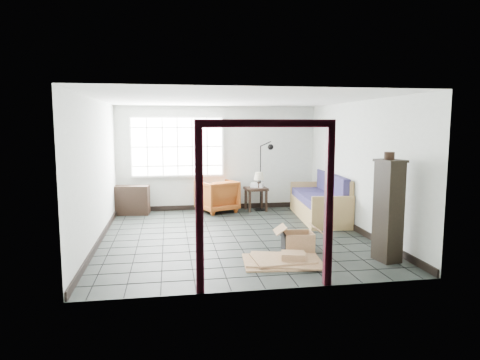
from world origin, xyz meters
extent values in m
plane|color=black|center=(0.00, 0.00, 0.00)|extent=(5.50, 5.50, 0.00)
cube|color=beige|center=(0.00, 2.75, 1.30)|extent=(5.00, 0.02, 2.60)
cube|color=beige|center=(0.00, -2.75, 1.30)|extent=(5.00, 0.02, 2.60)
cube|color=beige|center=(-2.50, 0.00, 1.30)|extent=(0.02, 5.50, 2.60)
cube|color=beige|center=(2.50, 0.00, 1.30)|extent=(0.02, 5.50, 2.60)
cube|color=white|center=(0.00, 0.00, 2.60)|extent=(5.00, 5.50, 0.02)
cube|color=black|center=(0.00, 2.73, 0.06)|extent=(4.95, 0.03, 0.12)
cube|color=black|center=(-2.48, 0.00, 0.06)|extent=(0.03, 5.45, 0.12)
cube|color=black|center=(2.48, 0.00, 0.06)|extent=(0.03, 5.45, 0.12)
cube|color=silver|center=(-1.00, 2.71, 1.60)|extent=(2.32, 0.06, 1.52)
cube|color=white|center=(-1.00, 2.67, 1.60)|extent=(2.20, 0.02, 1.40)
cube|color=#3C0D18|center=(-0.85, -2.70, 1.05)|extent=(0.10, 0.08, 2.10)
cube|color=#3C0D18|center=(0.85, -2.70, 1.05)|extent=(0.10, 0.08, 2.10)
cube|color=#3C0D18|center=(0.00, -2.70, 2.15)|extent=(1.80, 0.08, 0.10)
cube|color=#A4884A|center=(2.15, 1.24, 0.20)|extent=(1.08, 2.27, 0.39)
cube|color=#A4884A|center=(2.04, 0.12, 0.35)|extent=(0.88, 0.15, 0.70)
cube|color=#A4884A|center=(2.26, 2.37, 0.35)|extent=(0.88, 0.15, 0.70)
cube|color=#A4884A|center=(2.54, 1.21, 0.60)|extent=(0.29, 2.19, 0.77)
cube|color=#1E1B44|center=(2.06, 0.52, 0.48)|extent=(0.85, 0.77, 0.18)
cube|color=#1E1B44|center=(2.38, 0.49, 0.75)|extent=(0.22, 0.71, 0.57)
cube|color=#1E1B44|center=(2.13, 1.25, 0.48)|extent=(0.85, 0.77, 0.18)
cube|color=#1E1B44|center=(2.44, 1.21, 0.75)|extent=(0.22, 0.71, 0.57)
cube|color=#1E1B44|center=(2.20, 1.97, 0.48)|extent=(0.85, 0.77, 0.18)
cube|color=#1E1B44|center=(2.51, 1.94, 0.75)|extent=(0.22, 0.71, 0.57)
imported|color=maroon|center=(-0.06, 2.40, 0.43)|extent=(1.09, 1.07, 0.87)
cube|color=black|center=(0.92, 2.40, 0.55)|extent=(0.56, 0.56, 0.06)
cube|color=black|center=(0.72, 2.18, 0.26)|extent=(0.06, 0.06, 0.53)
cube|color=black|center=(1.14, 2.20, 0.26)|extent=(0.06, 0.06, 0.53)
cube|color=black|center=(0.69, 2.60, 0.26)|extent=(0.06, 0.06, 0.53)
cube|color=black|center=(1.12, 2.62, 0.26)|extent=(0.06, 0.06, 0.53)
cylinder|color=black|center=(0.99, 2.38, 0.65)|extent=(0.11, 0.11, 0.14)
cylinder|color=black|center=(0.99, 2.38, 0.77)|extent=(0.03, 0.03, 0.10)
cone|color=beige|center=(0.99, 2.38, 0.87)|extent=(0.29, 0.29, 0.19)
cube|color=silver|center=(0.96, 2.47, 0.64)|extent=(0.38, 0.34, 0.11)
cylinder|color=black|center=(0.83, 2.53, 0.64)|extent=(0.05, 0.07, 0.07)
cylinder|color=black|center=(1.03, 2.40, 0.02)|extent=(0.32, 0.32, 0.03)
cylinder|color=black|center=(1.03, 2.40, 0.82)|extent=(0.03, 0.03, 1.61)
cylinder|color=black|center=(1.14, 2.32, 1.67)|extent=(0.27, 0.09, 0.14)
sphere|color=black|center=(1.25, 2.24, 1.60)|extent=(0.17, 0.17, 0.14)
cube|color=black|center=(-2.15, 2.40, 0.35)|extent=(0.93, 0.46, 0.70)
cube|color=black|center=(-2.15, 2.40, 0.36)|extent=(0.87, 0.41, 0.03)
cube|color=black|center=(2.15, -1.88, 0.79)|extent=(0.36, 0.44, 1.58)
cube|color=black|center=(2.15, -1.88, 1.58)|extent=(0.41, 0.49, 0.04)
cylinder|color=black|center=(2.11, -1.90, 1.66)|extent=(0.19, 0.19, 0.12)
cube|color=olive|center=(0.92, -1.16, 0.01)|extent=(0.51, 0.42, 0.02)
cube|color=black|center=(0.68, -1.14, 0.16)|extent=(0.05, 0.39, 0.33)
cube|color=olive|center=(1.16, -1.18, 0.16)|extent=(0.05, 0.39, 0.33)
cube|color=olive|center=(0.90, -1.36, 0.16)|extent=(0.48, 0.06, 0.33)
cube|color=olive|center=(0.93, -0.97, 0.16)|extent=(0.48, 0.06, 0.33)
cube|color=olive|center=(0.61, -1.14, 0.39)|extent=(0.21, 0.40, 0.14)
cube|color=olive|center=(1.23, -1.18, 0.39)|extent=(0.21, 0.40, 0.14)
cube|color=olive|center=(0.51, -1.71, 0.01)|extent=(1.29, 0.98, 0.03)
cube|color=olive|center=(0.51, -1.71, 0.04)|extent=(1.25, 1.06, 0.03)
cube|color=olive|center=(0.51, -1.71, 0.06)|extent=(0.95, 0.71, 0.03)
cube|color=olive|center=(0.65, -1.78, 0.13)|extent=(0.41, 0.36, 0.10)
camera|label=1|loc=(-1.21, -7.96, 2.13)|focal=32.00mm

